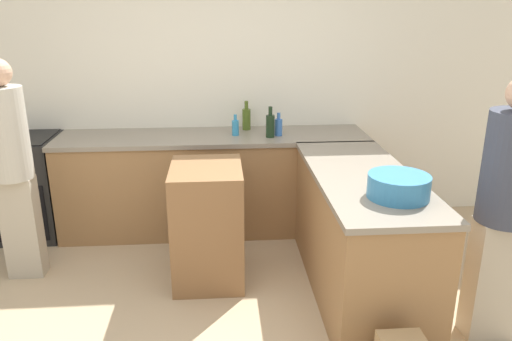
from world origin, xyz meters
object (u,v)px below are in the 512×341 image
at_px(range_oven, 28,187).
at_px(olive_oil_bottle, 246,118).
at_px(person_at_peninsula, 506,205).
at_px(island_table, 208,224).
at_px(dish_soap_bottle, 235,127).
at_px(mixing_bowl, 399,186).
at_px(person_by_range, 12,163).
at_px(wine_bottle_dark, 270,125).
at_px(water_bottle_blue, 279,127).

distance_m(range_oven, olive_oil_bottle, 2.10).
bearing_deg(person_at_peninsula, range_oven, 152.77).
distance_m(island_table, person_at_peninsula, 2.05).
bearing_deg(dish_soap_bottle, mixing_bowl, -59.51).
xyz_separation_m(range_oven, person_at_peninsula, (3.46, -1.78, 0.45)).
bearing_deg(person_by_range, dish_soap_bottle, 23.62).
relative_size(range_oven, person_by_range, 0.55).
height_order(olive_oil_bottle, person_at_peninsula, person_at_peninsula).
relative_size(island_table, olive_oil_bottle, 3.36).
height_order(dish_soap_bottle, olive_oil_bottle, olive_oil_bottle).
distance_m(dish_soap_bottle, olive_oil_bottle, 0.24).
bearing_deg(range_oven, person_at_peninsula, -27.23).
xyz_separation_m(dish_soap_bottle, person_by_range, (-1.69, -0.74, -0.06)).
distance_m(island_table, dish_soap_bottle, 1.07).
bearing_deg(wine_bottle_dark, olive_oil_bottle, 123.10).
height_order(wine_bottle_dark, person_by_range, person_by_range).
distance_m(island_table, wine_bottle_dark, 1.13).
xyz_separation_m(wine_bottle_dark, water_bottle_blue, (0.08, 0.05, -0.03)).
relative_size(olive_oil_bottle, person_by_range, 0.16).
distance_m(mixing_bowl, person_at_peninsula, 0.63).
height_order(island_table, dish_soap_bottle, dish_soap_bottle).
relative_size(island_table, mixing_bowl, 2.40).
relative_size(wine_bottle_dark, water_bottle_blue, 1.33).
distance_m(olive_oil_bottle, person_by_range, 2.04).
relative_size(mixing_bowl, person_at_peninsula, 0.23).
relative_size(mixing_bowl, person_by_range, 0.22).
bearing_deg(mixing_bowl, wine_bottle_dark, 112.80).
bearing_deg(dish_soap_bottle, range_oven, 178.97).
bearing_deg(olive_oil_bottle, range_oven, -175.04).
bearing_deg(water_bottle_blue, mixing_bowl, -70.49).
height_order(wine_bottle_dark, dish_soap_bottle, wine_bottle_dark).
bearing_deg(island_table, mixing_bowl, -30.79).
xyz_separation_m(island_table, olive_oil_bottle, (0.36, 1.10, 0.57)).
bearing_deg(range_oven, dish_soap_bottle, -1.03).
distance_m(person_by_range, person_at_peninsula, 3.39).
distance_m(mixing_bowl, water_bottle_blue, 1.66).
height_order(dish_soap_bottle, person_by_range, person_by_range).
bearing_deg(olive_oil_bottle, island_table, -108.40).
height_order(water_bottle_blue, person_by_range, person_by_range).
height_order(mixing_bowl, dish_soap_bottle, dish_soap_bottle).
height_order(island_table, person_by_range, person_by_range).
relative_size(wine_bottle_dark, dish_soap_bottle, 1.45).
bearing_deg(olive_oil_bottle, person_at_peninsula, -53.63).
bearing_deg(water_bottle_blue, dish_soap_bottle, 174.67).
distance_m(range_oven, mixing_bowl, 3.33).
height_order(range_oven, dish_soap_bottle, dish_soap_bottle).
xyz_separation_m(mixing_bowl, person_at_peninsula, (0.61, -0.15, -0.08)).
bearing_deg(range_oven, water_bottle_blue, -1.76).
bearing_deg(island_table, water_bottle_blue, 53.04).
distance_m(range_oven, dish_soap_bottle, 1.98).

